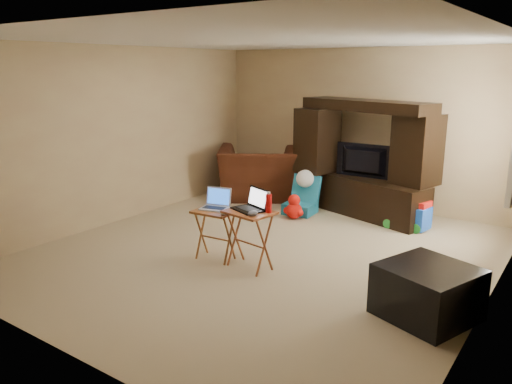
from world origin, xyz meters
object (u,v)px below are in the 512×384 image
Objects in this scene: child_rocker at (300,195)px; push_toy at (407,212)px; laptop_right at (248,200)px; mouse_left at (224,212)px; ottoman at (427,292)px; laptop_left at (214,199)px; water_bottle at (269,203)px; entertainment_center at (363,159)px; plush_toy at (294,206)px; tray_table_left at (215,235)px; mouse_right at (253,213)px; tray_table_right at (250,240)px; recliner at (259,173)px; television at (362,161)px.

child_rocker reaches higher than push_toy.
laptop_right reaches higher than mouse_left.
ottoman is 2.14× the size of laptop_right.
laptop_right is (0.48, 0.00, 0.07)m from laptop_left.
water_bottle is at bearing -73.94° from child_rocker.
plush_toy is at bearing -115.61° from entertainment_center.
push_toy is 2.86m from tray_table_left.
laptop_left reaches higher than mouse_right.
laptop_left is at bearing -159.41° from laptop_right.
entertainment_center is 2.63m from water_bottle.
entertainment_center is 2.76m from tray_table_right.
recliner is at bearing 100.05° from laptop_left.
mouse_right is at bearing -98.55° from push_toy.
television is 1.22m from plush_toy.
tray_table_left is 2.92× the size of water_bottle.
laptop_left is at bearing -175.14° from water_bottle.
mouse_right reaches higher than ottoman.
water_bottle is at bearing 177.28° from ottoman.
tray_table_left is (-1.45, -2.46, 0.07)m from push_toy.
water_bottle is (0.20, 0.08, 0.43)m from tray_table_right.
television is 2.65m from laptop_right.
entertainment_center is 3.31m from ottoman.
plush_toy is at bearing 114.89° from tray_table_right.
plush_toy is 3.11× the size of mouse_left.
ottoman is 6.14× the size of mouse_left.
push_toy reaches higher than plush_toy.
recliner is 3.12m from laptop_right.
water_bottle is (0.03, -2.58, -0.07)m from television.
laptop_left is 2.31× the size of mouse_right.
child_rocker is at bearing -161.29° from push_toy.
recliner is 3.85× the size of laptop_right.
television reaches higher than mouse_right.
laptop_right is (-0.21, -2.69, -0.08)m from entertainment_center.
tray_table_left is at bearing 81.12° from recliner.
laptop_left is at bearing -87.76° from entertainment_center.
child_rocker is at bearing 114.37° from tray_table_right.
laptop_left is (-2.49, 0.02, 0.48)m from ottoman.
child_rocker is 0.79× the size of ottoman.
tray_table_right is at bearing 85.35° from television.
mouse_left is at bearing -38.50° from laptop_left.
child_rocker is 2.46m from mouse_right.
plush_toy is at bearing 87.11° from tray_table_left.
television reaches higher than water_bottle.
tray_table_right reaches higher than tray_table_left.
recliner is 3.55× the size of plush_toy.
recliner is 3.21m from water_bottle.
entertainment_center reaches higher than child_rocker.
plush_toy is 2.20m from mouse_right.
television is 1.02m from push_toy.
laptop_left is at bearing 130.19° from tray_table_left.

